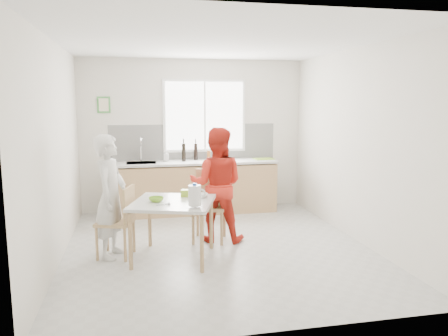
% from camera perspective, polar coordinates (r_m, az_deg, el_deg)
% --- Properties ---
extents(ground, '(4.50, 4.50, 0.00)m').
position_cam_1_polar(ground, '(6.01, -0.86, -10.33)').
color(ground, '#B7B7B2').
rests_on(ground, ground).
extents(room_shell, '(4.50, 4.50, 4.50)m').
position_cam_1_polar(room_shell, '(5.69, -0.90, 5.52)').
color(room_shell, silver).
rests_on(room_shell, ground).
extents(window, '(1.50, 0.06, 1.30)m').
position_cam_1_polar(window, '(7.91, -2.55, 6.82)').
color(window, white).
rests_on(window, room_shell).
extents(backsplash, '(3.00, 0.02, 0.65)m').
position_cam_1_polar(backsplash, '(7.93, -3.97, 3.37)').
color(backsplash, white).
rests_on(backsplash, room_shell).
extents(picture_frame, '(0.22, 0.03, 0.28)m').
position_cam_1_polar(picture_frame, '(7.82, -15.44, 7.96)').
color(picture_frame, '#439443').
rests_on(picture_frame, room_shell).
extents(kitchen_counter, '(2.84, 0.64, 1.37)m').
position_cam_1_polar(kitchen_counter, '(7.76, -3.64, -2.77)').
color(kitchen_counter, tan).
rests_on(kitchen_counter, ground).
extents(dining_table, '(1.20, 1.20, 0.74)m').
position_cam_1_polar(dining_table, '(5.47, -6.66, -5.10)').
color(dining_table, silver).
rests_on(dining_table, ground).
extents(chair_left, '(0.53, 0.53, 0.91)m').
position_cam_1_polar(chair_left, '(5.69, -13.39, -6.42)').
color(chair_left, tan).
rests_on(chair_left, ground).
extents(chair_far, '(0.58, 0.58, 1.00)m').
position_cam_1_polar(chair_far, '(6.23, -1.87, -4.40)').
color(chair_far, tan).
rests_on(chair_far, ground).
extents(person_white, '(0.53, 0.65, 1.56)m').
position_cam_1_polar(person_white, '(5.66, -14.57, -3.62)').
color(person_white, silver).
rests_on(person_white, ground).
extents(person_red, '(0.93, 0.81, 1.61)m').
position_cam_1_polar(person_red, '(6.11, -0.98, -2.21)').
color(person_red, red).
rests_on(person_red, ground).
extents(bowl_green, '(0.23, 0.23, 0.06)m').
position_cam_1_polar(bowl_green, '(5.44, -8.86, -4.08)').
color(bowl_green, '#79B529').
rests_on(bowl_green, dining_table).
extents(bowl_white, '(0.25, 0.25, 0.05)m').
position_cam_1_polar(bowl_white, '(5.63, -3.15, -3.60)').
color(bowl_white, white).
rests_on(bowl_white, dining_table).
extents(milk_jug, '(0.21, 0.15, 0.26)m').
position_cam_1_polar(milk_jug, '(5.09, -3.81, -3.57)').
color(milk_jug, white).
rests_on(milk_jug, dining_table).
extents(green_box, '(0.13, 0.13, 0.09)m').
position_cam_1_polar(green_box, '(5.69, -5.10, -3.28)').
color(green_box, '#96C12C').
rests_on(green_box, dining_table).
extents(spoon, '(0.16, 0.02, 0.01)m').
position_cam_1_polar(spoon, '(5.26, -8.05, -4.72)').
color(spoon, '#A5A5AA').
rests_on(spoon, dining_table).
extents(cutting_board, '(0.37, 0.27, 0.01)m').
position_cam_1_polar(cutting_board, '(7.96, 5.21, 1.21)').
color(cutting_board, '#8FC22C').
rests_on(cutting_board, kitchen_counter).
extents(wine_bottle_a, '(0.07, 0.07, 0.32)m').
position_cam_1_polar(wine_bottle_a, '(7.66, -5.29, 2.08)').
color(wine_bottle_a, black).
rests_on(wine_bottle_a, kitchen_counter).
extents(wine_bottle_b, '(0.07, 0.07, 0.30)m').
position_cam_1_polar(wine_bottle_b, '(7.81, -3.72, 2.15)').
color(wine_bottle_b, black).
rests_on(wine_bottle_b, kitchen_counter).
extents(jar_amber, '(0.06, 0.06, 0.16)m').
position_cam_1_polar(jar_amber, '(7.85, -2.01, 1.69)').
color(jar_amber, brown).
rests_on(jar_amber, kitchen_counter).
extents(soap_bottle, '(0.09, 0.10, 0.19)m').
position_cam_1_polar(soap_bottle, '(7.71, -7.55, 1.61)').
color(soap_bottle, '#999999').
rests_on(soap_bottle, kitchen_counter).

